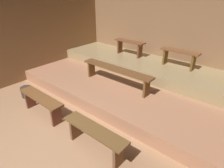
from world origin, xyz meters
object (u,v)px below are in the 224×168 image
bench_floor_left (41,101)px  bench_floor_right (95,134)px  bench_lower_center (116,72)px  pail_floor (27,92)px  bench_middle_left (130,45)px  bench_middle_right (179,55)px

bench_floor_left → bench_floor_right: (1.54, 0.00, 0.00)m
bench_lower_center → pail_floor: size_ratio=7.38×
bench_middle_left → pail_floor: size_ratio=3.75×
bench_floor_left → pail_floor: bench_floor_left is taller
bench_floor_right → pail_floor: size_ratio=4.62×
bench_lower_center → bench_middle_right: bench_middle_right is taller
bench_middle_left → bench_middle_right: bearing=0.0°
bench_middle_left → pail_floor: 3.17m
bench_floor_right → bench_middle_right: 3.14m
bench_lower_center → bench_middle_right: (0.92, 1.44, 0.24)m
bench_floor_left → bench_lower_center: 1.80m
bench_middle_right → pail_floor: bench_middle_right is taller
bench_floor_right → bench_lower_center: 1.91m
bench_middle_left → bench_lower_center: bearing=-65.9°
bench_floor_left → bench_middle_left: (-0.01, 3.09, 0.55)m
bench_floor_left → bench_middle_right: size_ratio=1.23×
bench_middle_left → bench_middle_right: 1.56m
bench_floor_right → bench_lower_center: (-0.91, 1.65, 0.30)m
bench_floor_left → bench_floor_right: same height
bench_floor_left → bench_middle_right: bench_middle_right is taller
bench_middle_left → bench_floor_right: bearing=-63.3°
bench_floor_right → bench_lower_center: bearing=118.8°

